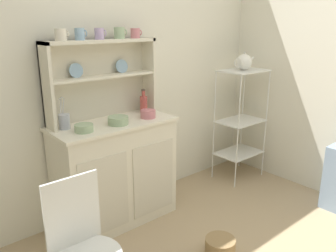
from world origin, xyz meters
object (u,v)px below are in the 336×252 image
at_px(wire_chair, 81,241).
at_px(porcelain_teapot, 244,62).
at_px(hutch_cabinet, 116,171).
at_px(hutch_shelf_unit, 100,73).
at_px(cup_cream_0, 61,35).
at_px(jam_bottle, 144,103).
at_px(floor_basket, 220,247).
at_px(utensil_jar, 64,121).
at_px(bowl_mixing_large, 84,128).
at_px(bakers_rack, 241,114).

relative_size(wire_chair, porcelain_teapot, 3.44).
height_order(hutch_cabinet, hutch_shelf_unit, hutch_shelf_unit).
height_order(cup_cream_0, jam_bottle, cup_cream_0).
xyz_separation_m(hutch_cabinet, porcelain_teapot, (1.45, -0.11, 0.78)).
bearing_deg(floor_basket, utensil_jar, 124.53).
relative_size(wire_chair, cup_cream_0, 8.88).
bearing_deg(hutch_cabinet, floor_basket, -71.25).
xyz_separation_m(floor_basket, utensil_jar, (-0.66, 0.96, 0.85)).
height_order(wire_chair, jam_bottle, jam_bottle).
bearing_deg(wire_chair, hutch_shelf_unit, 62.25).
distance_m(floor_basket, utensil_jar, 1.44).
distance_m(hutch_shelf_unit, cup_cream_0, 0.43).
xyz_separation_m(bowl_mixing_large, jam_bottle, (0.65, 0.16, 0.05)).
bearing_deg(wire_chair, cup_cream_0, 75.70).
distance_m(cup_cream_0, porcelain_teapot, 1.80).
bearing_deg(cup_cream_0, bakers_rack, -7.45).
distance_m(wire_chair, porcelain_teapot, 2.35).
height_order(cup_cream_0, bowl_mixing_large, cup_cream_0).
relative_size(bakers_rack, wire_chair, 1.35).
xyz_separation_m(bakers_rack, jam_bottle, (-1.09, 0.19, 0.25)).
bearing_deg(hutch_shelf_unit, utensil_jar, -167.01).
relative_size(bowl_mixing_large, jam_bottle, 0.67).
height_order(hutch_cabinet, jam_bottle, jam_bottle).
height_order(bakers_rack, floor_basket, bakers_rack).
bearing_deg(jam_bottle, hutch_shelf_unit, 168.18).
height_order(floor_basket, cup_cream_0, cup_cream_0).
height_order(hutch_shelf_unit, jam_bottle, hutch_shelf_unit).
relative_size(cup_cream_0, porcelain_teapot, 0.39).
bearing_deg(porcelain_teapot, floor_basket, -146.19).
relative_size(floor_basket, porcelain_teapot, 0.88).
bearing_deg(hutch_shelf_unit, jam_bottle, -11.82).
bearing_deg(porcelain_teapot, bakers_rack, 0.00).
height_order(hutch_cabinet, utensil_jar, utensil_jar).
distance_m(hutch_shelf_unit, bowl_mixing_large, 0.50).
height_order(hutch_cabinet, bakers_rack, bakers_rack).
bearing_deg(utensil_jar, porcelain_teapot, -5.88).
bearing_deg(hutch_shelf_unit, porcelain_teapot, -10.54).
bearing_deg(bowl_mixing_large, hutch_shelf_unit, 39.52).
bearing_deg(wire_chair, bakers_rack, 25.90).
bearing_deg(jam_bottle, cup_cream_0, 176.93).
bearing_deg(bakers_rack, floor_basket, -146.23).
distance_m(bakers_rack, floor_basket, 1.52).
distance_m(bakers_rack, porcelain_teapot, 0.53).
xyz_separation_m(wire_chair, bowl_mixing_large, (0.40, 0.70, 0.37)).
height_order(jam_bottle, utensil_jar, utensil_jar).
height_order(bowl_mixing_large, jam_bottle, jam_bottle).
bearing_deg(bowl_mixing_large, porcelain_teapot, -1.16).
bearing_deg(cup_cream_0, jam_bottle, -3.07).
bearing_deg(floor_basket, wire_chair, 173.80).
height_order(bakers_rack, utensil_jar, bakers_rack).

